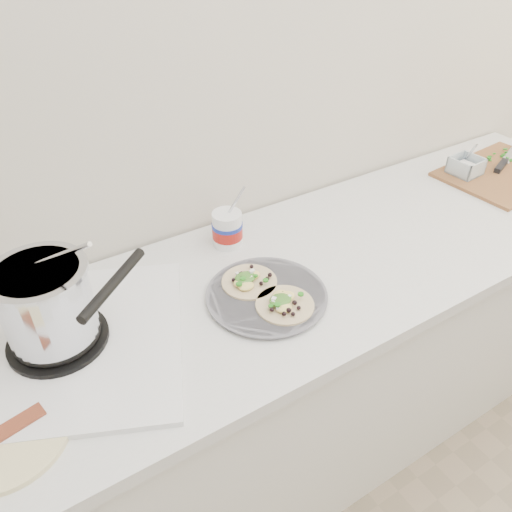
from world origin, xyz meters
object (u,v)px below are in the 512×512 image
bacon_plate (5,435)px  taco_plate (267,293)px  tub (228,225)px  stove (51,318)px  cutboard (500,169)px

bacon_plate → taco_plate: bearing=6.6°
taco_plate → tub: (0.04, 0.26, 0.05)m
stove → taco_plate: 0.51m
taco_plate → tub: tub is taller
taco_plate → cutboard: cutboard is taller
stove → taco_plate: (0.50, -0.11, -0.07)m
stove → bacon_plate: stove is taller
stove → tub: 0.55m
stove → tub: bearing=39.5°
stove → bacon_plate: 0.26m
stove → cutboard: bearing=24.2°
taco_plate → tub: 0.27m
cutboard → bacon_plate: cutboard is taller
bacon_plate → cutboard: bearing=6.5°
tub → cutboard: size_ratio=0.42×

